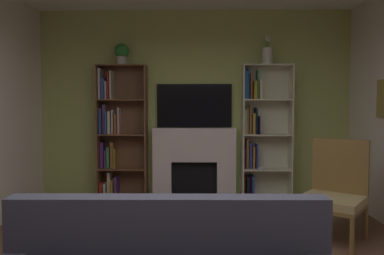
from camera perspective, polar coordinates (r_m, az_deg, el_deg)
wall_back_accent at (r=5.75m, az=0.36°, el=3.18°), size 4.78×0.06×2.88m
fireplace at (r=5.69m, az=0.34°, el=-5.52°), size 1.34×0.48×1.12m
tv at (r=5.69m, az=0.35°, el=3.29°), size 1.12×0.06×0.65m
bookshelf_left at (r=5.77m, az=-11.27°, el=-1.34°), size 0.72×0.29×2.05m
bookshelf_right at (r=5.70m, az=10.16°, el=-0.92°), size 0.72×0.30×2.05m
potted_plant at (r=5.74m, az=-10.58°, el=11.01°), size 0.21×0.21×0.31m
vase_with_flowers at (r=5.71m, az=11.31°, el=10.64°), size 0.16×0.16×0.42m
armchair at (r=4.42m, az=20.75°, el=-8.99°), size 0.84×0.84×1.08m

